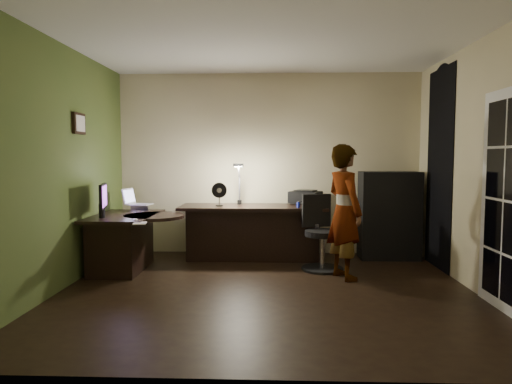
{
  "coord_description": "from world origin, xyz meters",
  "views": [
    {
      "loc": [
        0.08,
        -4.88,
        1.46
      ],
      "look_at": [
        -0.15,
        1.05,
        1.0
      ],
      "focal_mm": 32.0,
      "sensor_mm": 36.0,
      "label": 1
    }
  ],
  "objects_px": {
    "cabinet": "(389,215)",
    "monitor": "(102,206)",
    "person": "(345,212)",
    "desk_right": "(253,233)",
    "office_chair": "(323,233)",
    "desk_left": "(125,242)"
  },
  "relations": [
    {
      "from": "cabinet",
      "to": "office_chair",
      "type": "height_order",
      "value": "cabinet"
    },
    {
      "from": "office_chair",
      "to": "person",
      "type": "distance_m",
      "value": 0.54
    },
    {
      "from": "cabinet",
      "to": "monitor",
      "type": "xyz_separation_m",
      "value": [
        -3.76,
        -1.07,
        0.23
      ]
    },
    {
      "from": "cabinet",
      "to": "monitor",
      "type": "height_order",
      "value": "cabinet"
    },
    {
      "from": "monitor",
      "to": "cabinet",
      "type": "bearing_deg",
      "value": 1.84
    },
    {
      "from": "desk_right",
      "to": "person",
      "type": "height_order",
      "value": "person"
    },
    {
      "from": "desk_left",
      "to": "cabinet",
      "type": "bearing_deg",
      "value": 12.42
    },
    {
      "from": "desk_left",
      "to": "cabinet",
      "type": "relative_size",
      "value": 1.0
    },
    {
      "from": "person",
      "to": "desk_right",
      "type": "bearing_deg",
      "value": 26.94
    },
    {
      "from": "monitor",
      "to": "person",
      "type": "relative_size",
      "value": 0.29
    },
    {
      "from": "desk_left",
      "to": "monitor",
      "type": "distance_m",
      "value": 0.59
    },
    {
      "from": "cabinet",
      "to": "office_chair",
      "type": "relative_size",
      "value": 1.29
    },
    {
      "from": "desk_left",
      "to": "desk_right",
      "type": "bearing_deg",
      "value": 21.88
    },
    {
      "from": "office_chair",
      "to": "person",
      "type": "height_order",
      "value": "person"
    },
    {
      "from": "monitor",
      "to": "person",
      "type": "distance_m",
      "value": 2.96
    },
    {
      "from": "desk_right",
      "to": "office_chair",
      "type": "bearing_deg",
      "value": -31.54
    },
    {
      "from": "desk_left",
      "to": "cabinet",
      "type": "xyz_separation_m",
      "value": [
        3.57,
        0.81,
        0.26
      ]
    },
    {
      "from": "desk_left",
      "to": "office_chair",
      "type": "distance_m",
      "value": 2.55
    },
    {
      "from": "monitor",
      "to": "office_chair",
      "type": "relative_size",
      "value": 0.49
    },
    {
      "from": "desk_left",
      "to": "desk_right",
      "type": "height_order",
      "value": "desk_right"
    },
    {
      "from": "office_chair",
      "to": "person",
      "type": "bearing_deg",
      "value": -77.74
    },
    {
      "from": "desk_left",
      "to": "monitor",
      "type": "relative_size",
      "value": 2.65
    }
  ]
}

